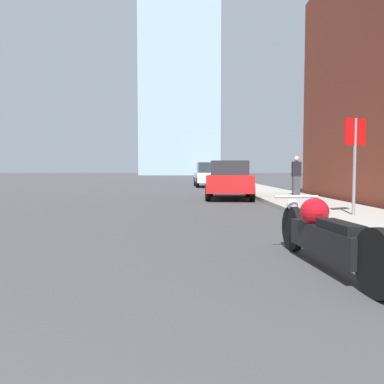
% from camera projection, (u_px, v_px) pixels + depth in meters
% --- Properties ---
extents(sidewalk, '(2.46, 240.00, 0.15)m').
position_uv_depth(sidewalk, '(227.00, 181.00, 39.63)').
color(sidewalk, gray).
rests_on(sidewalk, ground_plane).
extents(distant_tower, '(21.08, 21.08, 71.33)m').
position_uv_depth(distant_tower, '(180.00, 47.00, 104.16)').
color(distant_tower, '#8CA5BC').
rests_on(distant_tower, ground_plane).
extents(motorcycle, '(0.62, 2.69, 0.82)m').
position_uv_depth(motorcycle, '(323.00, 234.00, 4.41)').
color(motorcycle, black).
rests_on(motorcycle, ground_plane).
extents(parked_car_red, '(2.13, 4.23, 1.55)m').
position_uv_depth(parked_car_red, '(229.00, 180.00, 15.41)').
color(parked_car_red, red).
rests_on(parked_car_red, ground_plane).
extents(parked_car_white, '(2.13, 4.40, 1.74)m').
position_uv_depth(parked_car_white, '(208.00, 175.00, 26.74)').
color(parked_car_white, silver).
rests_on(parked_car_white, ground_plane).
extents(stop_sign, '(0.57, 0.26, 2.18)m').
position_uv_depth(stop_sign, '(354.00, 149.00, 8.43)').
color(stop_sign, slate).
rests_on(stop_sign, sidewalk).
extents(pedestrian, '(0.36, 0.22, 1.61)m').
position_uv_depth(pedestrian, '(296.00, 175.00, 15.48)').
color(pedestrian, '#38383D').
rests_on(pedestrian, sidewalk).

